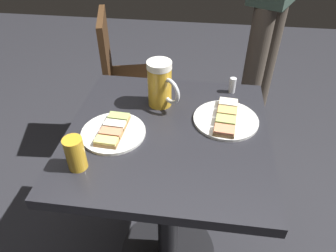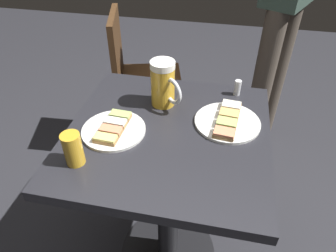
# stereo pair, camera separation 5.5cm
# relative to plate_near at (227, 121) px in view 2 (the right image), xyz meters

# --- Properties ---
(ground_plane) EXTENTS (6.00, 6.00, 0.00)m
(ground_plane) POSITION_rel_plate_near_xyz_m (-0.19, -0.08, -0.76)
(ground_plane) COLOR #28282D
(cafe_table) EXTENTS (0.66, 0.65, 0.75)m
(cafe_table) POSITION_rel_plate_near_xyz_m (-0.19, -0.08, -0.20)
(cafe_table) COLOR black
(cafe_table) RESTS_ON ground_plane
(plate_near) EXTENTS (0.22, 0.22, 0.03)m
(plate_near) POSITION_rel_plate_near_xyz_m (0.00, 0.00, 0.00)
(plate_near) COLOR white
(plate_near) RESTS_ON cafe_table
(plate_far) EXTENTS (0.21, 0.21, 0.03)m
(plate_far) POSITION_rel_plate_near_xyz_m (-0.36, -0.12, -0.00)
(plate_far) COLOR white
(plate_far) RESTS_ON cafe_table
(beer_mug) EXTENTS (0.12, 0.12, 0.17)m
(beer_mug) POSITION_rel_plate_near_xyz_m (-0.23, 0.07, 0.07)
(beer_mug) COLOR gold
(beer_mug) RESTS_ON cafe_table
(beer_glass_small) EXTENTS (0.05, 0.05, 0.10)m
(beer_glass_small) POSITION_rel_plate_near_xyz_m (-0.42, -0.27, 0.04)
(beer_glass_small) COLOR gold
(beer_glass_small) RESTS_ON cafe_table
(salt_shaker) EXTENTS (0.02, 0.02, 0.06)m
(salt_shaker) POSITION_rel_plate_near_xyz_m (0.02, 0.19, 0.02)
(salt_shaker) COLOR silver
(salt_shaker) RESTS_ON cafe_table
(cafe_chair) EXTENTS (0.46, 0.46, 0.86)m
(cafe_chair) POSITION_rel_plate_near_xyz_m (-0.52, 0.68, -0.26)
(cafe_chair) COLOR #472D19
(cafe_chair) RESTS_ON ground_plane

